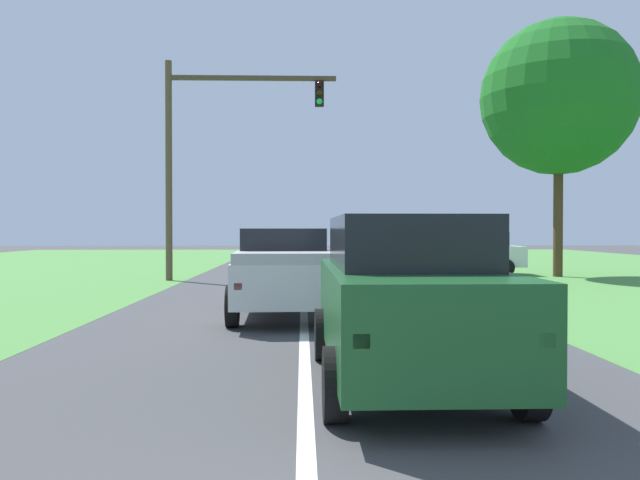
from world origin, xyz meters
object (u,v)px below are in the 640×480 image
traffic_light (210,139)px  oak_tree_right (559,98)px  crossing_suv_far (466,252)px  red_suv_near (406,296)px  pickup_truck_lead (284,272)px  keep_moving_sign (443,239)px

traffic_light → oak_tree_right: oak_tree_right is taller
oak_tree_right → crossing_suv_far: (-3.30, 1.25, -6.03)m
traffic_light → oak_tree_right: bearing=6.3°
red_suv_near → pickup_truck_lead: red_suv_near is taller
red_suv_near → traffic_light: 16.50m
keep_moving_sign → oak_tree_right: oak_tree_right is taller
pickup_truck_lead → traffic_light: bearing=107.0°
oak_tree_right → crossing_suv_far: oak_tree_right is taller
traffic_light → keep_moving_sign: traffic_light is taller
pickup_truck_lead → traffic_light: size_ratio=0.63×
crossing_suv_far → pickup_truck_lead: bearing=-119.9°
keep_moving_sign → crossing_suv_far: 4.67m
crossing_suv_far → red_suv_near: bearing=-106.7°
traffic_light → red_suv_near: bearing=-73.5°
red_suv_near → oak_tree_right: 19.81m
keep_moving_sign → red_suv_near: bearing=-104.4°
pickup_truck_lead → crossing_suv_far: bearing=60.1°
red_suv_near → traffic_light: traffic_light is taller
traffic_light → keep_moving_sign: size_ratio=3.37×
traffic_light → crossing_suv_far: (9.96, 2.70, -4.18)m
pickup_truck_lead → crossing_suv_far: size_ratio=1.07×
pickup_truck_lead → crossing_suv_far: (7.04, 12.24, -0.04)m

